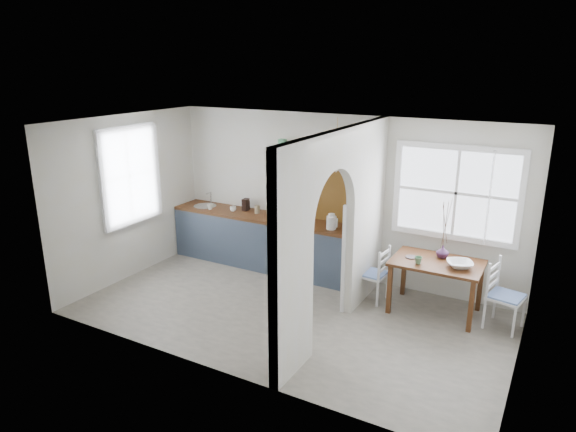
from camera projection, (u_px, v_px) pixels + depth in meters
The scene contains 26 objects.
floor at pixel (289, 313), 7.14m from camera, with size 5.80×3.20×0.01m, color gray.
ceiling at pixel (289, 125), 6.39m from camera, with size 5.80×3.20×0.01m, color silver.
walls at pixel (289, 224), 6.77m from camera, with size 5.81×3.21×2.60m.
partition at pixel (340, 220), 6.45m from camera, with size 0.12×3.20×2.60m.
kitchen_window at pixel (129, 176), 8.01m from camera, with size 0.10×1.16×1.50m, color white, non-canonical shape.
nook_window at pixel (456, 193), 7.15m from camera, with size 1.76×0.10×1.30m, color white, non-canonical shape.
counter at pixel (269, 241), 8.65m from camera, with size 3.50×0.60×0.90m.
sink at pixel (205, 207), 9.11m from camera, with size 0.40×0.40×0.02m, color silver.
backsplash at pixel (326, 193), 8.17m from camera, with size 1.65×0.03×0.90m, color brown.
shelf at pixel (324, 153), 7.91m from camera, with size 1.75×0.20×0.21m.
pendant_lamp at pixel (336, 167), 7.49m from camera, with size 0.26×0.26×0.16m, color beige.
utensil_rail at pixel (358, 204), 7.19m from camera, with size 0.02×0.02×0.50m, color silver.
dining_table at pixel (435, 287), 7.09m from camera, with size 1.20×0.80×0.75m, color #472713, non-canonical shape.
chair_left at pixel (372, 273), 7.43m from camera, with size 0.38×0.38×0.83m, color white, non-canonical shape.
chair_right at pixel (506, 296), 6.63m from camera, with size 0.42×0.42×0.91m, color white, non-canonical shape.
kettle at pixel (331, 221), 7.82m from camera, with size 0.20×0.16×0.24m, color silver, non-canonical shape.
mug_a at pixel (210, 207), 8.88m from camera, with size 0.10×0.10×0.09m, color silver.
mug_b at pixel (233, 209), 8.78m from camera, with size 0.11×0.11×0.08m, color white.
knife_block at pixel (246, 204), 8.82m from camera, with size 0.09×0.13×0.20m, color black.
jar at pixel (257, 209), 8.64m from camera, with size 0.09×0.09×0.14m, color gray.
towel_magenta at pixel (355, 278), 7.61m from camera, with size 0.02×0.03×0.56m, color #D63E96.
towel_orange at pixel (354, 281), 7.59m from camera, with size 0.02×0.03×0.53m, color orange.
bowl at pixel (460, 264), 6.78m from camera, with size 0.34×0.34×0.08m, color white.
table_cup at pixel (418, 260), 6.89m from camera, with size 0.11×0.11×0.10m, color #54815B.
plate at pixel (411, 257), 7.12m from camera, with size 0.16×0.16×0.01m, color #3C2F2E.
vase at pixel (443, 252), 7.09m from camera, with size 0.17×0.17×0.18m, color #422347.
Camera 1 is at (3.13, -5.64, 3.36)m, focal length 32.00 mm.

